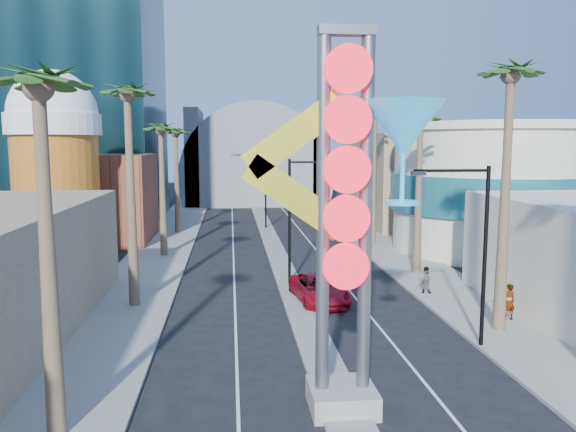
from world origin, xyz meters
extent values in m
cube|color=gray|center=(-9.50, 35.00, 0.07)|extent=(5.00, 100.00, 0.15)
cube|color=gray|center=(9.50, 35.00, 0.07)|extent=(5.00, 100.00, 0.15)
cube|color=gray|center=(0.00, 38.00, 0.07)|extent=(1.60, 84.00, 0.15)
cube|color=brown|center=(-16.00, 38.00, 4.00)|extent=(10.00, 10.00, 8.00)
cube|color=#91735E|center=(16.00, 48.00, 5.00)|extent=(10.00, 20.00, 10.00)
cylinder|color=#AD4617|center=(-17.00, 30.00, 5.00)|extent=(6.40, 6.40, 10.00)
cylinder|color=white|center=(-17.00, 30.00, 10.40)|extent=(7.00, 7.00, 1.60)
sphere|color=white|center=(-17.00, 30.00, 11.20)|extent=(6.60, 6.60, 6.60)
cylinder|color=beige|center=(18.00, 30.00, 5.00)|extent=(16.00, 16.00, 10.00)
cylinder|color=teal|center=(18.00, 30.00, 5.00)|extent=(16.60, 16.60, 3.00)
cylinder|color=beige|center=(18.00, 30.00, 10.30)|extent=(16.60, 16.60, 0.60)
cylinder|color=slate|center=(0.00, 72.00, 4.00)|extent=(22.00, 16.00, 22.00)
cube|color=slate|center=(-9.00, 72.00, 7.00)|extent=(2.00, 16.00, 14.00)
cube|color=slate|center=(9.00, 72.00, 7.00)|extent=(2.00, 16.00, 14.00)
cube|color=gray|center=(0.00, 3.00, 0.40)|extent=(2.20, 2.20, 0.80)
cylinder|color=slate|center=(-0.70, 3.00, 6.50)|extent=(0.44, 0.44, 12.00)
cylinder|color=slate|center=(0.70, 3.00, 6.50)|extent=(0.44, 0.44, 12.00)
cube|color=slate|center=(0.00, 3.00, 12.40)|extent=(1.80, 0.50, 0.30)
cylinder|color=red|center=(0.00, 2.65, 11.20)|extent=(1.50, 0.25, 1.50)
cylinder|color=red|center=(0.00, 2.65, 9.65)|extent=(1.50, 0.25, 1.50)
cylinder|color=red|center=(0.00, 2.65, 8.10)|extent=(1.50, 0.25, 1.50)
cylinder|color=red|center=(0.00, 2.65, 6.55)|extent=(1.50, 0.25, 1.50)
cylinder|color=red|center=(0.00, 2.65, 5.00)|extent=(1.50, 0.25, 1.50)
cube|color=yellow|center=(-1.60, 3.00, 9.20)|extent=(3.47, 0.25, 2.80)
cube|color=yellow|center=(-1.60, 3.00, 7.20)|extent=(3.47, 0.25, 2.80)
cone|color=#279FDF|center=(1.90, 3.00, 9.40)|extent=(2.60, 2.60, 1.80)
cylinder|color=#279FDF|center=(1.90, 3.00, 7.80)|extent=(0.16, 0.16, 1.60)
cylinder|color=#279FDF|center=(1.90, 3.00, 7.00)|extent=(1.10, 1.10, 0.12)
cylinder|color=black|center=(0.00, 20.00, 4.00)|extent=(0.18, 0.18, 8.00)
cube|color=black|center=(1.80, 20.00, 7.80)|extent=(3.60, 0.12, 0.12)
cube|color=slate|center=(3.40, 20.00, 7.70)|extent=(0.60, 0.25, 0.18)
cylinder|color=black|center=(0.00, 44.00, 4.00)|extent=(0.18, 0.18, 8.00)
cube|color=black|center=(-1.80, 44.00, 7.80)|extent=(3.60, 0.12, 0.12)
cube|color=slate|center=(-3.40, 44.00, 7.70)|extent=(0.60, 0.25, 0.18)
cylinder|color=black|center=(7.20, 8.00, 4.00)|extent=(0.18, 0.18, 8.00)
cube|color=black|center=(5.58, 8.00, 7.80)|extent=(3.24, 0.12, 0.12)
cube|color=slate|center=(4.14, 8.00, 7.70)|extent=(0.60, 0.25, 0.18)
cylinder|color=brown|center=(-9.00, 2.00, 5.25)|extent=(0.40, 0.40, 10.50)
sphere|color=#224818|center=(-9.00, 2.00, 10.50)|extent=(2.40, 2.40, 2.40)
cylinder|color=brown|center=(-9.00, 16.00, 5.75)|extent=(0.40, 0.40, 11.50)
sphere|color=#224818|center=(-9.00, 16.00, 11.50)|extent=(2.40, 2.40, 2.40)
cylinder|color=brown|center=(-9.00, 30.00, 5.00)|extent=(0.40, 0.40, 10.00)
sphere|color=#224818|center=(-9.00, 30.00, 10.00)|extent=(2.40, 2.40, 2.40)
cylinder|color=brown|center=(-9.00, 42.00, 5.00)|extent=(0.40, 0.40, 10.00)
sphere|color=#224818|center=(-9.00, 42.00, 10.00)|extent=(2.40, 2.40, 2.40)
cylinder|color=brown|center=(9.00, 10.00, 6.00)|extent=(0.40, 0.40, 12.00)
sphere|color=#224818|center=(9.00, 10.00, 12.00)|extent=(2.40, 2.40, 2.40)
cylinder|color=brown|center=(9.00, 22.00, 5.25)|extent=(0.40, 0.40, 10.50)
sphere|color=#224818|center=(9.00, 22.00, 10.50)|extent=(2.40, 2.40, 2.40)
cylinder|color=brown|center=(9.00, 34.00, 5.75)|extent=(0.40, 0.40, 11.50)
sphere|color=#224818|center=(9.00, 34.00, 11.50)|extent=(2.40, 2.40, 2.40)
imported|color=#A30C20|center=(1.26, 15.92, 0.76)|extent=(3.17, 5.75, 1.53)
imported|color=gray|center=(10.12, 11.28, 1.07)|extent=(0.71, 0.50, 1.85)
imported|color=gray|center=(7.75, 16.73, 0.94)|extent=(0.94, 0.86, 1.57)
camera|label=1|loc=(-3.65, -14.72, 8.88)|focal=35.00mm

